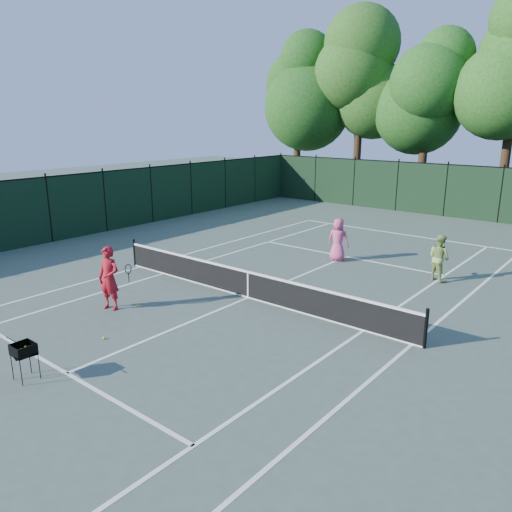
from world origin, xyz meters
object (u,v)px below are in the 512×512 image
Objects in this scene: player_green at (439,258)px; ball_hopper at (23,350)px; loose_ball_midcourt at (137,306)px; coach at (109,278)px; loose_ball_near_cart at (104,338)px; player_pink at (338,240)px.

player_green reaches higher than ball_hopper.
loose_ball_midcourt is at bearing 123.03° from ball_hopper.
loose_ball_midcourt is (-6.18, -8.45, -0.80)m from player_green.
coach is at bearing 132.06° from ball_hopper.
loose_ball_near_cart is (1.69, -1.44, -0.94)m from coach.
player_green is (4.09, -0.00, -0.03)m from player_pink.
loose_ball_near_cart is at bearing 88.55° from player_green.
player_green is at bearing 53.84° from loose_ball_midcourt.
player_green is 10.50m from loose_ball_midcourt.
loose_ball_midcourt is (-2.09, -8.45, -0.84)m from player_pink.
player_green reaches higher than loose_ball_midcourt.
loose_ball_midcourt is (-1.19, 2.02, 0.00)m from loose_ball_near_cart.
player_pink is at bearing 24.01° from player_green.
loose_ball_near_cart is 1.00× the size of loose_ball_midcourt.
player_pink is at bearing 85.08° from loose_ball_near_cart.
coach is 11.24m from player_green.
coach is 28.57× the size of loose_ball_midcourt.
coach reaches higher than ball_hopper.
ball_hopper is (2.16, -3.73, -0.26)m from coach.
player_pink is 2.04× the size of ball_hopper.
coach is 9.40m from player_pink.
loose_ball_midcourt is at bearing 33.11° from coach.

